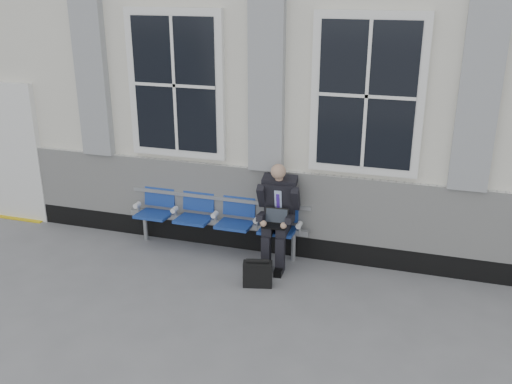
% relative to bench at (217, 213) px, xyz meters
% --- Properties ---
extents(ground, '(70.00, 70.00, 0.00)m').
position_rel_bench_xyz_m(ground, '(1.57, -1.32, -0.55)').
color(ground, slate).
rests_on(ground, ground).
extents(station_building, '(14.40, 4.40, 4.49)m').
position_rel_bench_xyz_m(station_building, '(1.55, 2.15, 1.67)').
color(station_building, silver).
rests_on(station_building, ground).
extents(bench, '(2.60, 0.47, 0.91)m').
position_rel_bench_xyz_m(bench, '(0.00, 0.00, 0.00)').
color(bench, '#9EA0A3').
rests_on(bench, ground).
extents(businessman, '(0.55, 0.74, 1.37)m').
position_rel_bench_xyz_m(businessman, '(0.91, -0.13, 0.20)').
color(businessman, black).
rests_on(businessman, ground).
extents(briefcase, '(0.38, 0.23, 0.37)m').
position_rel_bench_xyz_m(briefcase, '(0.85, -0.82, -0.38)').
color(briefcase, black).
rests_on(briefcase, ground).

